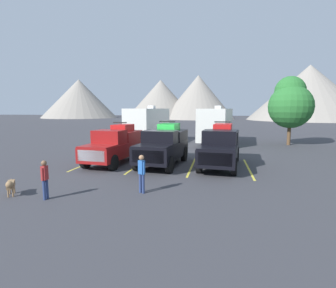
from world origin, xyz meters
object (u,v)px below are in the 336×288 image
Objects in this scene: person_b at (45,177)px; dog at (10,185)px; camper_trailer_a at (148,124)px; pickup_truck_c at (221,146)px; camper_trailer_b at (216,124)px; pickup_truck_b at (164,145)px; pickup_truck_a at (115,144)px; person_a at (142,171)px.

person_b reaches higher than dog.
camper_trailer_a is 17.03m from dog.
camper_trailer_a is 9.43× the size of dog.
pickup_truck_c is 10.17m from camper_trailer_b.
camper_trailer_b reaches higher than pickup_truck_b.
person_b is (-0.01, -7.16, -0.31)m from pickup_truck_a.
pickup_truck_b is at bearing 92.23° from person_a.
person_a is 3.72m from person_b.
pickup_truck_a is 3.51× the size of person_b.
camper_trailer_a reaches higher than pickup_truck_c.
pickup_truck_a is 6.68m from person_a.
pickup_truck_b is 3.50m from pickup_truck_c.
camper_trailer_a is at bearing 92.26° from pickup_truck_a.
person_b is at bearing -114.26° from pickup_truck_b.
person_a is 1.05× the size of person_b.
camper_trailer_a is at bearing -174.40° from camper_trailer_b.
person_b is at bearing -88.74° from camper_trailer_a.
dog is at bearing -138.22° from pickup_truck_c.
camper_trailer_a reaches higher than camper_trailer_b.
pickup_truck_b is 3.54× the size of person_b.
pickup_truck_b is at bearing -106.62° from camper_trailer_b.
pickup_truck_a is 0.99× the size of pickup_truck_b.
pickup_truck_b is at bearing -173.77° from pickup_truck_c.
pickup_truck_c is 7.17× the size of dog.
pickup_truck_c is 11.85m from camper_trailer_a.
person_a is (3.81, -15.57, -1.07)m from camper_trailer_a.
pickup_truck_a is 3.20m from pickup_truck_b.
camper_trailer_a is (-3.59, 9.86, 0.76)m from pickup_truck_b.
pickup_truck_c is at bearing 61.84° from person_a.
dog is at bearing 176.99° from person_b.
camper_trailer_b is at bearing 65.59° from dog.
camper_trailer_a is 16.06m from person_a.
camper_trailer_a reaches higher than pickup_truck_b.
pickup_truck_b reaches higher than person_a.
pickup_truck_b is at bearing -69.99° from camper_trailer_a.
person_a is (3.42, -5.73, -0.27)m from pickup_truck_a.
pickup_truck_c is 11.18m from dog.
person_a is 1.90× the size of dog.
camper_trailer_b is (-0.34, 10.14, 0.75)m from pickup_truck_c.
pickup_truck_a is at bearing 179.66° from pickup_truck_b.
pickup_truck_c is at bearing 3.09° from pickup_truck_a.
pickup_truck_a is 7.16m from person_b.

